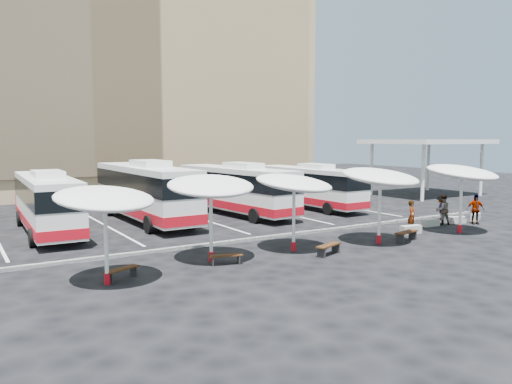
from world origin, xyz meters
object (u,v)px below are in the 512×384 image
conc_bench_0 (411,230)px  conc_bench_1 (431,223)px  sunshade_2 (294,183)px  passenger_2 (475,209)px  passenger_0 (412,216)px  sunshade_0 (105,199)px  wood_bench_3 (406,234)px  wood_bench_0 (122,271)px  wood_bench_2 (329,247)px  passenger_3 (441,208)px  conc_bench_2 (457,220)px  bus_2 (235,188)px  conc_bench_3 (476,217)px  sunshade_3 (380,177)px  bus_3 (308,185)px  sunshade_4 (462,173)px  passenger_1 (443,210)px  sunshade_1 (211,186)px  wood_bench_1 (226,257)px  bus_0 (46,201)px  bus_1 (145,190)px

conc_bench_0 → conc_bench_1: conc_bench_0 is taller
sunshade_2 → passenger_2: 14.04m
passenger_0 → sunshade_0: bearing=153.6°
sunshade_2 → wood_bench_3: size_ratio=2.75×
wood_bench_0 → conc_bench_0: size_ratio=1.17×
wood_bench_2 → passenger_3: 13.14m
sunshade_2 → passenger_3: size_ratio=3.07×
conc_bench_1 → conc_bench_2: bearing=-3.7°
passenger_2 → sunshade_0: bearing=-142.3°
bus_2 → conc_bench_3: size_ratio=9.89×
bus_2 → sunshade_3: size_ratio=2.65×
bus_3 → passenger_0: bus_3 is taller
bus_3 → conc_bench_1: size_ratio=9.45×
wood_bench_3 → sunshade_4: bearing=0.9°
sunshade_3 → sunshade_4: size_ratio=1.00×
conc_bench_0 → passenger_1: passenger_1 is taller
passenger_1 → sunshade_1: bearing=26.3°
sunshade_0 → sunshade_3: size_ratio=0.99×
wood_bench_0 → wood_bench_1: wood_bench_0 is taller
sunshade_3 → wood_bench_0: size_ratio=3.03×
conc_bench_0 → passenger_1: 4.21m
wood_bench_0 → passenger_1: size_ratio=0.79×
wood_bench_0 → passenger_2: 22.20m
sunshade_1 → wood_bench_3: sunshade_1 is taller
bus_0 → sunshade_4: size_ratio=2.55×
wood_bench_2 → passenger_2: size_ratio=0.89×
wood_bench_3 → conc_bench_1: wood_bench_3 is taller
wood_bench_1 → conc_bench_3: 19.29m
sunshade_1 → sunshade_2: (4.24, -0.13, -0.07)m
wood_bench_3 → wood_bench_0: bearing=177.2°
wood_bench_0 → passenger_1: bearing=4.4°
passenger_2 → sunshade_3: bearing=-138.3°
bus_2 → wood_bench_0: bearing=-139.7°
wood_bench_1 → conc_bench_0: (11.97, 0.64, -0.10)m
wood_bench_2 → conc_bench_0: (7.18, 1.54, -0.14)m
wood_bench_2 → sunshade_3: bearing=9.0°
conc_bench_1 → conc_bench_3: conc_bench_3 is taller
sunshade_1 → passenger_0: 13.03m
sunshade_1 → passenger_2: 18.25m
sunshade_2 → conc_bench_1: bearing=5.2°
bus_1 → sunshade_3: size_ratio=2.83×
bus_3 → passenger_2: (4.27, -11.23, -0.82)m
sunshade_3 → sunshade_2: bearing=168.0°
bus_2 → sunshade_0: (-12.22, -12.28, 1.24)m
wood_bench_2 → conc_bench_0: size_ratio=1.31×
bus_1 → bus_2: bus_1 is taller
passenger_1 → passenger_3: 1.86m
bus_1 → wood_bench_3: (9.25, -13.10, -1.61)m
sunshade_4 → wood_bench_1: size_ratio=3.04×
sunshade_2 → passenger_2: bearing=0.4°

